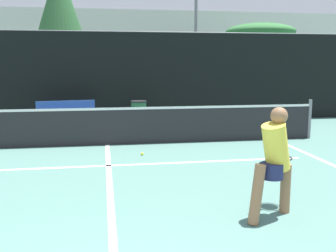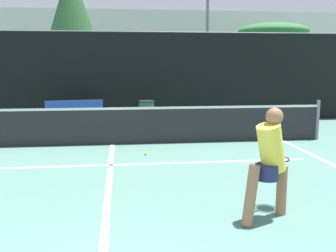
{
  "view_description": "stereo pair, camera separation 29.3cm",
  "coord_description": "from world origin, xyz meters",
  "px_view_note": "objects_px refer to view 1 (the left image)",
  "views": [
    {
      "loc": [
        -0.07,
        -2.22,
        2.07
      ],
      "look_at": [
        1.06,
        4.57,
        0.95
      ],
      "focal_mm": 42.0,
      "sensor_mm": 36.0,
      "label": 1
    },
    {
      "loc": [
        0.22,
        -2.27,
        2.07
      ],
      "look_at": [
        1.06,
        4.57,
        0.95
      ],
      "focal_mm": 42.0,
      "sensor_mm": 36.0,
      "label": 2
    }
  ],
  "objects_px": {
    "player_practicing": "(274,158)",
    "parked_car": "(130,98)",
    "courtside_bench": "(66,113)",
    "trash_bin": "(139,113)"
  },
  "relations": [
    {
      "from": "courtside_bench",
      "to": "trash_bin",
      "type": "distance_m",
      "value": 2.33
    },
    {
      "from": "parked_car",
      "to": "trash_bin",
      "type": "bearing_deg",
      "value": -89.92
    },
    {
      "from": "player_practicing",
      "to": "parked_car",
      "type": "height_order",
      "value": "player_practicing"
    },
    {
      "from": "player_practicing",
      "to": "courtside_bench",
      "type": "xyz_separation_m",
      "value": [
        -3.4,
        8.03,
        -0.33
      ]
    },
    {
      "from": "trash_bin",
      "to": "parked_car",
      "type": "xyz_separation_m",
      "value": [
        -0.01,
        3.86,
        0.15
      ]
    },
    {
      "from": "trash_bin",
      "to": "parked_car",
      "type": "distance_m",
      "value": 3.87
    },
    {
      "from": "courtside_bench",
      "to": "trash_bin",
      "type": "height_order",
      "value": "courtside_bench"
    },
    {
      "from": "courtside_bench",
      "to": "parked_car",
      "type": "xyz_separation_m",
      "value": [
        2.32,
        3.95,
        0.08
      ]
    },
    {
      "from": "player_practicing",
      "to": "courtside_bench",
      "type": "bearing_deg",
      "value": 83.67
    },
    {
      "from": "trash_bin",
      "to": "parked_car",
      "type": "height_order",
      "value": "parked_car"
    }
  ]
}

